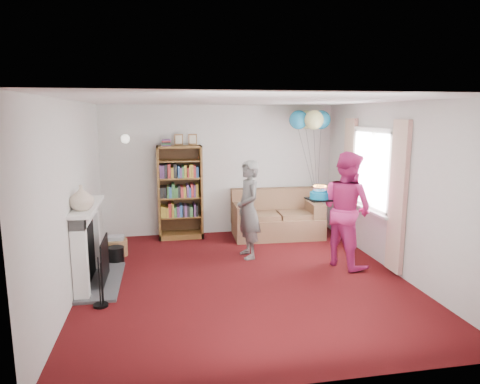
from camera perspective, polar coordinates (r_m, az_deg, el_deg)
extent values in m
plane|color=#360808|center=(6.26, 0.52, -11.43)|extent=(5.00, 5.00, 0.00)
cube|color=silver|center=(8.36, -2.72, 2.96)|extent=(4.50, 0.02, 2.50)
cube|color=silver|center=(5.92, -21.46, -0.81)|extent=(0.02, 5.00, 2.50)
cube|color=silver|center=(6.71, 19.85, 0.53)|extent=(0.02, 5.00, 2.50)
cube|color=white|center=(5.82, 0.56, 12.14)|extent=(4.50, 5.00, 0.01)
cube|color=#3F3F42|center=(6.41, -18.06, -11.26)|extent=(0.55, 1.40, 0.04)
cube|color=white|center=(5.75, -20.56, -8.51)|extent=(0.18, 0.14, 1.06)
cube|color=white|center=(6.79, -18.96, -5.55)|extent=(0.18, 0.14, 1.06)
cube|color=white|center=(6.15, -19.95, -2.72)|extent=(0.18, 1.24, 0.16)
cube|color=white|center=(6.12, -19.73, -1.80)|extent=(0.28, 1.35, 0.05)
cube|color=black|center=(6.28, -19.84, -7.35)|extent=(0.10, 0.80, 0.86)
cube|color=black|center=(6.29, -17.58, -8.62)|extent=(0.02, 0.70, 0.60)
cylinder|color=black|center=(5.56, -18.25, -11.29)|extent=(0.18, 0.18, 0.64)
cylinder|color=black|center=(7.10, -16.22, -8.07)|extent=(0.26, 0.26, 0.26)
cube|color=white|center=(7.13, 17.48, 7.88)|extent=(0.08, 1.30, 0.08)
cube|color=white|center=(7.28, 16.95, -1.98)|extent=(0.08, 1.30, 0.08)
cube|color=white|center=(7.19, 17.42, 2.90)|extent=(0.01, 1.15, 1.20)
cube|color=white|center=(7.27, 16.73, -2.23)|extent=(0.14, 1.32, 0.04)
cube|color=beige|center=(6.51, 20.30, -0.68)|extent=(0.07, 0.38, 2.20)
cube|color=beige|center=(7.94, 14.32, 1.53)|extent=(0.07, 0.38, 2.20)
cylinder|color=gold|center=(8.20, -15.01, 7.03)|extent=(0.04, 0.12, 0.04)
sphere|color=white|center=(8.11, -15.05, 6.86)|extent=(0.16, 0.16, 0.16)
cube|color=#472B14|center=(8.30, -8.05, 0.20)|extent=(0.83, 0.04, 1.75)
cube|color=brown|center=(8.11, -10.77, -0.12)|extent=(0.04, 0.42, 1.75)
cube|color=brown|center=(8.14, -5.21, 0.06)|extent=(0.04, 0.42, 1.75)
cube|color=brown|center=(8.01, -8.14, 6.00)|extent=(0.83, 0.42, 0.04)
cube|color=brown|center=(8.30, -7.85, -5.65)|extent=(0.83, 0.42, 0.10)
cube|color=brown|center=(8.21, -7.91, -3.20)|extent=(0.75, 0.38, 0.03)
cube|color=brown|center=(8.13, -7.97, -0.67)|extent=(0.75, 0.38, 0.02)
cube|color=brown|center=(8.07, -8.04, 1.90)|extent=(0.75, 0.38, 0.02)
cube|color=brown|center=(8.03, -8.10, 4.17)|extent=(0.75, 0.38, 0.02)
cube|color=maroon|center=(7.98, -9.81, 6.51)|extent=(0.16, 0.22, 0.12)
cube|color=brown|center=(8.05, -8.18, 6.95)|extent=(0.16, 0.02, 0.20)
cube|color=brown|center=(8.06, -6.34, 6.99)|extent=(0.16, 0.02, 0.20)
cube|color=brown|center=(8.28, 4.99, -4.58)|extent=(1.68, 0.89, 0.39)
cube|color=brown|center=(8.50, 4.45, -1.78)|extent=(1.68, 0.24, 0.69)
cube|color=brown|center=(8.07, 0.09, -3.48)|extent=(0.24, 0.84, 0.54)
cube|color=brown|center=(8.45, 9.72, -3.01)|extent=(0.24, 0.84, 0.54)
cube|color=brown|center=(8.06, 2.60, -3.30)|extent=(0.71, 0.59, 0.12)
cube|color=brown|center=(8.26, 7.68, -3.05)|extent=(0.71, 0.59, 0.12)
cylinder|color=#9D7849|center=(7.45, -16.17, -7.12)|extent=(0.37, 0.37, 0.28)
cube|color=beige|center=(7.40, -16.24, -5.88)|extent=(0.26, 0.20, 0.06)
imported|color=black|center=(6.94, 1.13, -2.35)|extent=(0.46, 0.63, 1.60)
imported|color=#BC256C|center=(6.75, 14.01, -2.25)|extent=(0.97, 1.06, 1.77)
cube|color=black|center=(6.69, 10.55, -0.95)|extent=(0.36, 0.36, 0.02)
cylinder|color=#0E75A9|center=(6.68, 10.56, -0.45)|extent=(0.30, 0.30, 0.10)
cylinder|color=#0E75A9|center=(6.67, 10.58, 0.06)|extent=(0.22, 0.22, 0.04)
cylinder|color=pink|center=(6.70, 11.31, 0.38)|extent=(0.01, 0.01, 0.09)
sphere|color=orange|center=(6.69, 11.33, 0.80)|extent=(0.02, 0.02, 0.02)
cylinder|color=pink|center=(6.72, 11.17, 0.42)|extent=(0.01, 0.01, 0.09)
sphere|color=orange|center=(6.72, 11.19, 0.84)|extent=(0.02, 0.02, 0.02)
cylinder|color=pink|center=(6.74, 10.97, 0.45)|extent=(0.01, 0.01, 0.09)
sphere|color=orange|center=(6.74, 10.98, 0.87)|extent=(0.02, 0.02, 0.02)
cylinder|color=pink|center=(6.75, 10.71, 0.48)|extent=(0.01, 0.01, 0.09)
sphere|color=orange|center=(6.75, 10.73, 0.90)|extent=(0.02, 0.02, 0.02)
cylinder|color=pink|center=(6.75, 10.45, 0.49)|extent=(0.01, 0.01, 0.09)
sphere|color=orange|center=(6.74, 10.46, 0.90)|extent=(0.02, 0.02, 0.02)
cylinder|color=pink|center=(6.74, 10.20, 0.48)|extent=(0.01, 0.01, 0.09)
sphere|color=orange|center=(6.73, 10.21, 0.90)|extent=(0.02, 0.02, 0.02)
cylinder|color=pink|center=(6.72, 10.00, 0.46)|extent=(0.01, 0.01, 0.09)
sphere|color=orange|center=(6.71, 10.01, 0.88)|extent=(0.02, 0.02, 0.02)
cylinder|color=pink|center=(6.70, 9.86, 0.42)|extent=(0.01, 0.01, 0.09)
sphere|color=orange|center=(6.69, 9.88, 0.84)|extent=(0.02, 0.02, 0.02)
cylinder|color=pink|center=(6.66, 9.82, 0.38)|extent=(0.01, 0.01, 0.09)
sphere|color=orange|center=(6.66, 9.83, 0.80)|extent=(0.02, 0.02, 0.02)
cylinder|color=pink|center=(6.63, 9.86, 0.33)|extent=(0.01, 0.01, 0.09)
sphere|color=orange|center=(6.63, 9.88, 0.76)|extent=(0.02, 0.02, 0.02)
cylinder|color=pink|center=(6.61, 10.00, 0.29)|extent=(0.01, 0.01, 0.09)
sphere|color=orange|center=(6.60, 10.01, 0.71)|extent=(0.02, 0.02, 0.02)
cylinder|color=pink|center=(6.59, 10.21, 0.25)|extent=(0.01, 0.01, 0.09)
sphere|color=orange|center=(6.58, 10.22, 0.68)|extent=(0.02, 0.02, 0.02)
cylinder|color=pink|center=(6.58, 10.47, 0.23)|extent=(0.01, 0.01, 0.09)
sphere|color=orange|center=(6.57, 10.48, 0.65)|extent=(0.02, 0.02, 0.02)
cylinder|color=pink|center=(6.58, 10.74, 0.22)|extent=(0.01, 0.01, 0.09)
sphere|color=orange|center=(6.57, 10.75, 0.65)|extent=(0.02, 0.02, 0.02)
cylinder|color=pink|center=(6.59, 10.99, 0.23)|extent=(0.01, 0.01, 0.09)
sphere|color=orange|center=(6.58, 11.01, 0.65)|extent=(0.02, 0.02, 0.02)
cylinder|color=pink|center=(6.61, 11.20, 0.25)|extent=(0.01, 0.01, 0.09)
sphere|color=orange|center=(6.60, 11.21, 0.68)|extent=(0.02, 0.02, 0.02)
cylinder|color=pink|center=(6.64, 11.33, 0.29)|extent=(0.01, 0.01, 0.09)
sphere|color=orange|center=(6.63, 11.34, 0.71)|extent=(0.02, 0.02, 0.02)
cylinder|color=pink|center=(6.67, 11.37, 0.33)|extent=(0.01, 0.01, 0.09)
sphere|color=orange|center=(6.66, 11.38, 0.75)|extent=(0.02, 0.02, 0.02)
sphere|color=#3F3F3F|center=(8.20, 10.26, -1.44)|extent=(0.02, 0.02, 0.02)
sphere|color=teal|center=(8.23, 10.77, 9.45)|extent=(0.35, 0.35, 0.35)
sphere|color=#CCCE7E|center=(8.36, 8.79, 9.52)|extent=(0.35, 0.35, 0.35)
sphere|color=teal|center=(8.08, 7.81, 9.52)|extent=(0.35, 0.35, 0.35)
sphere|color=#CCCE7E|center=(7.95, 9.84, 9.45)|extent=(0.35, 0.35, 0.35)
imported|color=beige|center=(5.75, -20.40, -0.71)|extent=(0.38, 0.38, 0.32)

